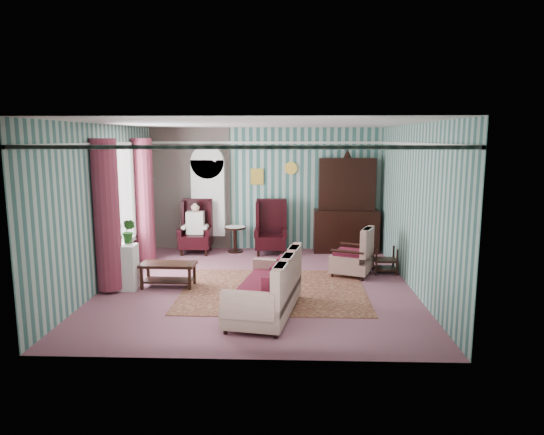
{
  "coord_description": "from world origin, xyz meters",
  "views": [
    {
      "loc": [
        0.57,
        -8.5,
        2.65
      ],
      "look_at": [
        0.24,
        0.6,
        1.16
      ],
      "focal_mm": 32.0,
      "sensor_mm": 36.0,
      "label": 1
    }
  ],
  "objects_px": {
    "bookcase": "(209,203)",
    "wingback_left": "(196,227)",
    "wingback_right": "(271,227)",
    "seated_woman": "(196,228)",
    "nest_table": "(385,260)",
    "sofa": "(264,280)",
    "coffee_table": "(168,275)",
    "dresser_hutch": "(347,202)",
    "floral_armchair": "(352,249)",
    "plant_stand": "(121,267)",
    "round_side_table": "(235,239)"
  },
  "relations": [
    {
      "from": "wingback_right",
      "to": "plant_stand",
      "type": "distance_m",
      "value": 3.76
    },
    {
      "from": "dresser_hutch",
      "to": "wingback_right",
      "type": "distance_m",
      "value": 1.86
    },
    {
      "from": "nest_table",
      "to": "floral_armchair",
      "type": "relative_size",
      "value": 0.52
    },
    {
      "from": "bookcase",
      "to": "coffee_table",
      "type": "bearing_deg",
      "value": -94.78
    },
    {
      "from": "bookcase",
      "to": "wingback_left",
      "type": "height_order",
      "value": "bookcase"
    },
    {
      "from": "bookcase",
      "to": "plant_stand",
      "type": "distance_m",
      "value": 3.39
    },
    {
      "from": "nest_table",
      "to": "plant_stand",
      "type": "bearing_deg",
      "value": -166.16
    },
    {
      "from": "bookcase",
      "to": "wingback_left",
      "type": "xyz_separation_m",
      "value": [
        -0.25,
        -0.39,
        -0.5
      ]
    },
    {
      "from": "seated_woman",
      "to": "sofa",
      "type": "xyz_separation_m",
      "value": [
        1.8,
        -3.92,
        -0.05
      ]
    },
    {
      "from": "plant_stand",
      "to": "bookcase",
      "type": "bearing_deg",
      "value": 71.51
    },
    {
      "from": "dresser_hutch",
      "to": "plant_stand",
      "type": "height_order",
      "value": "dresser_hutch"
    },
    {
      "from": "bookcase",
      "to": "sofa",
      "type": "bearing_deg",
      "value": -70.22
    },
    {
      "from": "dresser_hutch",
      "to": "sofa",
      "type": "bearing_deg",
      "value": -112.07
    },
    {
      "from": "floral_armchair",
      "to": "dresser_hutch",
      "type": "bearing_deg",
      "value": 18.43
    },
    {
      "from": "seated_woman",
      "to": "nest_table",
      "type": "relative_size",
      "value": 2.19
    },
    {
      "from": "wingback_left",
      "to": "wingback_right",
      "type": "xyz_separation_m",
      "value": [
        1.75,
        0.0,
        0.0
      ]
    },
    {
      "from": "nest_table",
      "to": "seated_woman",
      "type": "bearing_deg",
      "value": 159.15
    },
    {
      "from": "dresser_hutch",
      "to": "wingback_right",
      "type": "xyz_separation_m",
      "value": [
        -1.75,
        -0.27,
        -0.55
      ]
    },
    {
      "from": "dresser_hutch",
      "to": "coffee_table",
      "type": "distance_m",
      "value": 4.62
    },
    {
      "from": "dresser_hutch",
      "to": "floral_armchair",
      "type": "height_order",
      "value": "dresser_hutch"
    },
    {
      "from": "coffee_table",
      "to": "wingback_left",
      "type": "bearing_deg",
      "value": 90.0
    },
    {
      "from": "wingback_right",
      "to": "wingback_left",
      "type": "bearing_deg",
      "value": 180.0
    },
    {
      "from": "bookcase",
      "to": "seated_woman",
      "type": "height_order",
      "value": "bookcase"
    },
    {
      "from": "bookcase",
      "to": "seated_woman",
      "type": "xyz_separation_m",
      "value": [
        -0.25,
        -0.39,
        -0.53
      ]
    },
    {
      "from": "nest_table",
      "to": "sofa",
      "type": "height_order",
      "value": "sofa"
    },
    {
      "from": "wingback_right",
      "to": "seated_woman",
      "type": "height_order",
      "value": "wingback_right"
    },
    {
      "from": "round_side_table",
      "to": "seated_woman",
      "type": "bearing_deg",
      "value": -170.54
    },
    {
      "from": "bookcase",
      "to": "plant_stand",
      "type": "relative_size",
      "value": 2.8
    },
    {
      "from": "wingback_right",
      "to": "plant_stand",
      "type": "bearing_deg",
      "value": -132.84
    },
    {
      "from": "wingback_right",
      "to": "seated_woman",
      "type": "distance_m",
      "value": 1.75
    },
    {
      "from": "bookcase",
      "to": "sofa",
      "type": "relative_size",
      "value": 1.18
    },
    {
      "from": "floral_armchair",
      "to": "coffee_table",
      "type": "distance_m",
      "value": 3.51
    },
    {
      "from": "dresser_hutch",
      "to": "sofa",
      "type": "relative_size",
      "value": 1.24
    },
    {
      "from": "seated_woman",
      "to": "bookcase",
      "type": "bearing_deg",
      "value": 57.34
    },
    {
      "from": "dresser_hutch",
      "to": "round_side_table",
      "type": "height_order",
      "value": "dresser_hutch"
    },
    {
      "from": "wingback_left",
      "to": "sofa",
      "type": "height_order",
      "value": "wingback_left"
    },
    {
      "from": "floral_armchair",
      "to": "sofa",
      "type": "bearing_deg",
      "value": 165.87
    },
    {
      "from": "nest_table",
      "to": "sofa",
      "type": "xyz_separation_m",
      "value": [
        -2.27,
        -2.37,
        0.27
      ]
    },
    {
      "from": "dresser_hutch",
      "to": "plant_stand",
      "type": "relative_size",
      "value": 2.95
    },
    {
      "from": "bookcase",
      "to": "coffee_table",
      "type": "xyz_separation_m",
      "value": [
        -0.25,
        -2.99,
        -0.9
      ]
    },
    {
      "from": "wingback_left",
      "to": "floral_armchair",
      "type": "distance_m",
      "value": 3.8
    },
    {
      "from": "dresser_hutch",
      "to": "wingback_right",
      "type": "relative_size",
      "value": 1.89
    },
    {
      "from": "seated_woman",
      "to": "coffee_table",
      "type": "bearing_deg",
      "value": -90.0
    },
    {
      "from": "dresser_hutch",
      "to": "wingback_right",
      "type": "bearing_deg",
      "value": -171.23
    },
    {
      "from": "floral_armchair",
      "to": "coffee_table",
      "type": "xyz_separation_m",
      "value": [
        -3.39,
        -0.87,
        -0.3
      ]
    },
    {
      "from": "round_side_table",
      "to": "plant_stand",
      "type": "distance_m",
      "value": 3.36
    },
    {
      "from": "bookcase",
      "to": "wingback_left",
      "type": "distance_m",
      "value": 0.68
    },
    {
      "from": "seated_woman",
      "to": "coffee_table",
      "type": "relative_size",
      "value": 1.21
    },
    {
      "from": "wingback_right",
      "to": "sofa",
      "type": "height_order",
      "value": "wingback_right"
    },
    {
      "from": "nest_table",
      "to": "floral_armchair",
      "type": "height_order",
      "value": "floral_armchair"
    }
  ]
}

